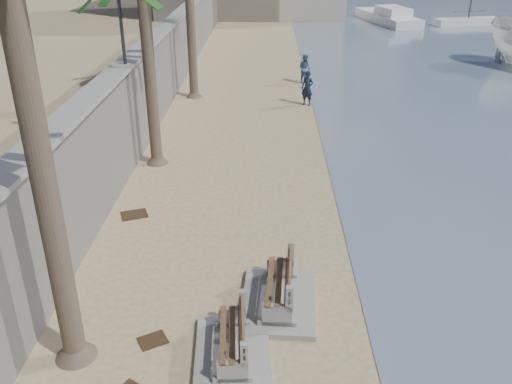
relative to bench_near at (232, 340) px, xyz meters
name	(u,v)px	position (x,y,z in m)	size (l,w,h in m)	color
seawall	(166,66)	(-4.34, 18.13, 1.35)	(0.45, 70.00, 3.50)	gray
wall_cap	(164,28)	(-4.34, 18.13, 3.15)	(0.80, 70.00, 0.12)	gray
bench_near	(232,340)	(0.00, 0.00, 0.00)	(1.63, 2.29, 0.92)	gray
bench_far	(279,288)	(0.95, 1.70, 0.05)	(1.80, 2.53, 1.02)	gray
person_a	(307,86)	(2.58, 17.48, 0.57)	(0.70, 0.47, 1.94)	#141D38
person_b	(305,67)	(2.71, 21.87, 0.48)	(0.85, 0.66, 1.77)	#497098
yacht_far	(387,18)	(11.70, 44.36, -0.05)	(9.53, 2.67, 1.50)	silver
sailboat_west	(468,21)	(18.74, 42.91, -0.08)	(6.45, 3.06, 8.90)	silver
debris_c	(134,215)	(-3.34, 5.93, -0.39)	(0.76, 0.61, 0.03)	#382616
debris_d	(153,340)	(-1.70, 0.39, -0.39)	(0.57, 0.45, 0.03)	#382616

